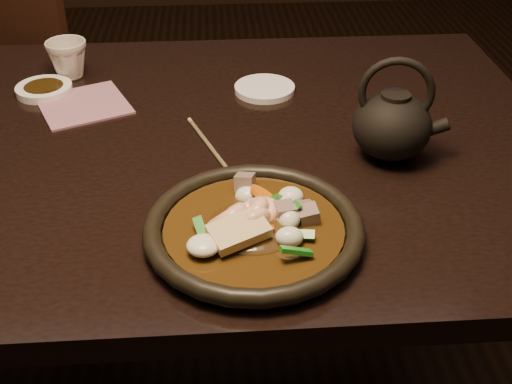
{
  "coord_description": "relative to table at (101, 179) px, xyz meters",
  "views": [
    {
      "loc": [
        0.21,
        -0.96,
        1.29
      ],
      "look_at": [
        0.26,
        -0.24,
        0.8
      ],
      "focal_mm": 45.0,
      "sensor_mm": 36.0,
      "label": 1
    }
  ],
  "objects": [
    {
      "name": "stirfry",
      "position": [
        0.25,
        -0.28,
        0.1
      ],
      "size": [
        0.18,
        0.19,
        0.06
      ],
      "color": "#362009",
      "rests_on": "plate"
    },
    {
      "name": "soy_dish",
      "position": [
        -0.12,
        0.2,
        0.08
      ],
      "size": [
        0.11,
        0.11,
        0.01
      ],
      "primitive_type": "cylinder",
      "color": "white",
      "rests_on": "table"
    },
    {
      "name": "chopsticks",
      "position": [
        0.2,
        -0.05,
        0.08
      ],
      "size": [
        0.09,
        0.23,
        0.01
      ],
      "rotation": [
        0.0,
        0.0,
        0.35
      ],
      "color": "tan",
      "rests_on": "table"
    },
    {
      "name": "saucer_right",
      "position": [
        0.3,
        0.17,
        0.08
      ],
      "size": [
        0.12,
        0.12,
        0.01
      ],
      "primitive_type": "cylinder",
      "color": "white",
      "rests_on": "table"
    },
    {
      "name": "teapot",
      "position": [
        0.48,
        -0.09,
        0.14
      ],
      "size": [
        0.15,
        0.12,
        0.17
      ],
      "rotation": [
        0.0,
        0.0,
        -0.21
      ],
      "color": "black",
      "rests_on": "table"
    },
    {
      "name": "plate",
      "position": [
        0.25,
        -0.28,
        0.09
      ],
      "size": [
        0.3,
        0.3,
        0.03
      ],
      "color": "black",
      "rests_on": "table"
    },
    {
      "name": "table",
      "position": [
        0.0,
        0.0,
        0.0
      ],
      "size": [
        1.6,
        0.9,
        0.75
      ],
      "color": "black",
      "rests_on": "floor"
    },
    {
      "name": "napkin",
      "position": [
        -0.04,
        0.14,
        0.08
      ],
      "size": [
        0.2,
        0.2,
        0.0
      ],
      "primitive_type": "cube",
      "rotation": [
        0.0,
        0.0,
        0.41
      ],
      "color": "#9B5F6E",
      "rests_on": "table"
    },
    {
      "name": "tea_cup",
      "position": [
        -0.08,
        0.27,
        0.12
      ],
      "size": [
        0.09,
        0.09,
        0.08
      ],
      "primitive_type": "imported",
      "rotation": [
        0.0,
        0.0,
        -0.15
      ],
      "color": "beige",
      "rests_on": "table"
    },
    {
      "name": "chair",
      "position": [
        -0.26,
        0.65,
        -0.21
      ],
      "size": [
        0.52,
        0.52,
        0.85
      ],
      "rotation": [
        0.0,
        0.0,
        2.75
      ],
      "color": "black",
      "rests_on": "floor"
    }
  ]
}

